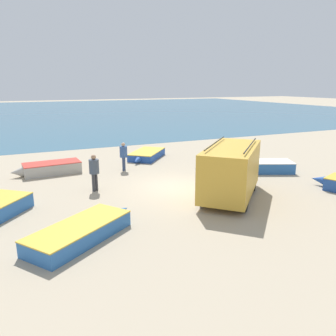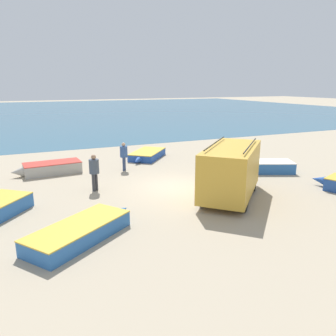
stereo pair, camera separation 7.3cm
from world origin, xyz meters
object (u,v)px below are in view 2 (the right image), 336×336
object	(u,v)px
fishing_rowboat_2	(263,166)
fisherman_1	(94,169)
fisherman_0	(124,154)
fishing_rowboat_0	(82,230)
fishing_rowboat_3	(50,168)
fishing_rowboat_4	(147,155)
parked_van	(231,170)

from	to	relation	value
fishing_rowboat_2	fisherman_1	size ratio (longest dim) A/B	2.17
fisherman_0	fisherman_1	distance (m)	3.97
fishing_rowboat_0	fishing_rowboat_3	distance (m)	9.13
fisherman_1	fishing_rowboat_4	bearing A→B (deg)	102.14
fisherman_1	fishing_rowboat_0	bearing A→B (deg)	-54.43
fishing_rowboat_3	fisherman_1	size ratio (longest dim) A/B	2.15
parked_van	fishing_rowboat_2	world-z (taller)	parked_van
fishing_rowboat_3	fishing_rowboat_2	bearing A→B (deg)	153.59
fishing_rowboat_3	fishing_rowboat_0	bearing A→B (deg)	87.21
parked_van	fisherman_1	size ratio (longest dim) A/B	2.61
parked_van	fishing_rowboat_2	size ratio (longest dim) A/B	1.20
fishing_rowboat_0	fisherman_0	bearing A→B (deg)	28.80
parked_van	fishing_rowboat_3	xyz separation A→B (m)	(-7.15, 7.69, -0.97)
fishing_rowboat_4	fishing_rowboat_2	bearing A→B (deg)	79.54
fishing_rowboat_2	fisherman_1	world-z (taller)	fisherman_1
fishing_rowboat_3	fishing_rowboat_4	world-z (taller)	fishing_rowboat_3
fishing_rowboat_2	fishing_rowboat_3	distance (m)	12.45
fishing_rowboat_4	fisherman_0	size ratio (longest dim) A/B	2.16
fishing_rowboat_2	fisherman_1	xyz separation A→B (m)	(-9.82, 0.44, 0.75)
fishing_rowboat_0	fishing_rowboat_2	xyz separation A→B (m)	(11.28, 4.47, 0.04)
fishing_rowboat_4	parked_van	bearing A→B (deg)	44.31
fisherman_0	fisherman_1	bearing A→B (deg)	80.88
parked_van	fishing_rowboat_4	size ratio (longest dim) A/B	1.28
parked_van	fishing_rowboat_0	size ratio (longest dim) A/B	1.12
fishing_rowboat_0	fishing_rowboat_3	bearing A→B (deg)	55.99
fishing_rowboat_0	fisherman_0	xyz separation A→B (m)	(3.85, 8.08, 0.73)
fishing_rowboat_3	fisherman_0	size ratio (longest dim) A/B	2.28
fishing_rowboat_0	fishing_rowboat_4	xyz separation A→B (m)	(6.26, 10.65, -0.03)
fishing_rowboat_3	fisherman_1	xyz separation A→B (m)	(1.73, -4.21, 0.75)
fisherman_0	fisherman_1	xyz separation A→B (m)	(-2.40, -3.16, 0.06)
fishing_rowboat_2	fisherman_1	distance (m)	9.86
fishing_rowboat_2	fisherman_0	distance (m)	8.28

